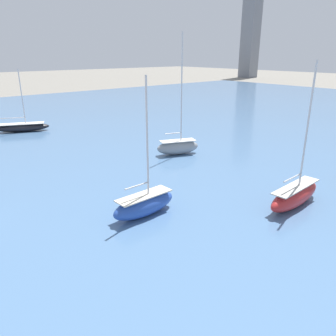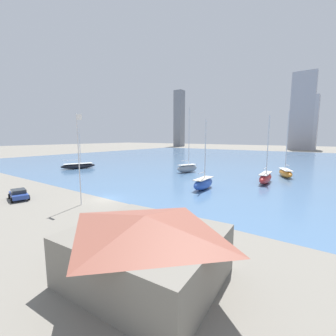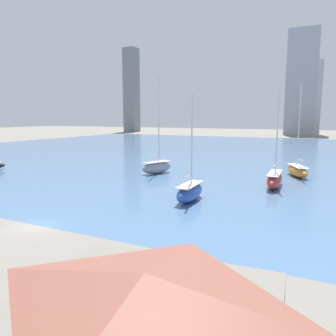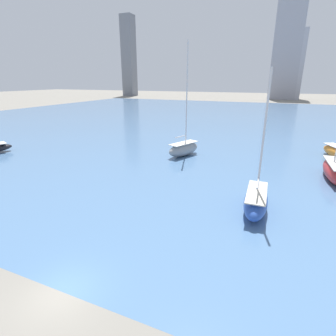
{
  "view_description": "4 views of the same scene",
  "coord_description": "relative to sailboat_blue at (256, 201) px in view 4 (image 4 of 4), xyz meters",
  "views": [
    {
      "loc": [
        31.01,
        -1.45,
        14.05
      ],
      "look_at": [
        7.17,
        18.57,
        3.08
      ],
      "focal_mm": 35.0,
      "sensor_mm": 36.0,
      "label": 1
    },
    {
      "loc": [
        26.86,
        -21.5,
        9.32
      ],
      "look_at": [
        3.19,
        11.49,
        3.69
      ],
      "focal_mm": 24.0,
      "sensor_mm": 36.0,
      "label": 2
    },
    {
      "loc": [
        23.09,
        -20.47,
        9.76
      ],
      "look_at": [
        3.85,
        19.05,
        2.88
      ],
      "focal_mm": 35.0,
      "sensor_mm": 36.0,
      "label": 3
    },
    {
      "loc": [
        10.11,
        -8.53,
        11.45
      ],
      "look_at": [
        -0.3,
        15.98,
        2.44
      ],
      "focal_mm": 28.0,
      "sensor_mm": 36.0,
      "label": 4
    }
  ],
  "objects": [
    {
      "name": "harbor_water",
      "position": [
        -9.05,
        55.8,
        -1.11
      ],
      "size": [
        180.0,
        140.0,
        0.0
      ],
      "color": "#4C7099",
      "rests_on": "ground_plane"
    },
    {
      "name": "sailboat_blue",
      "position": [
        0.0,
        0.0,
        0.0
      ],
      "size": [
        2.25,
        6.64,
        12.4
      ],
      "rotation": [
        0.0,
        0.0,
        0.03
      ],
      "color": "#284CA8",
      "rests_on": "harbor_water"
    },
    {
      "name": "sailboat_red",
      "position": [
        7.77,
        12.23,
        0.03
      ],
      "size": [
        2.26,
        8.25,
        13.51
      ],
      "rotation": [
        0.0,
        0.0,
        0.05
      ],
      "color": "#B72828",
      "rests_on": "harbor_water"
    },
    {
      "name": "ground_plane",
      "position": [
        -9.05,
        -14.2,
        -1.11
      ],
      "size": [
        500.0,
        500.0,
        0.0
      ],
      "primitive_type": "plane",
      "color": "gray"
    },
    {
      "name": "sailboat_gray",
      "position": [
        -12.3,
        15.01,
        0.1
      ],
      "size": [
        4.27,
        6.61,
        16.74
      ],
      "rotation": [
        0.0,
        0.0,
        -0.38
      ],
      "color": "gray",
      "rests_on": "harbor_water"
    }
  ]
}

